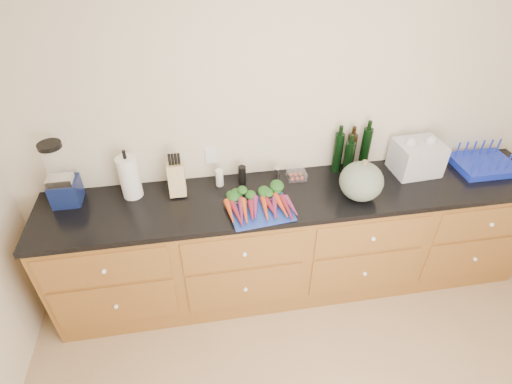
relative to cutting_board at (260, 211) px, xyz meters
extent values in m
cube|color=beige|center=(0.32, 0.48, 0.35)|extent=(4.10, 0.05, 2.60)
cube|color=brown|center=(0.32, 0.16, -0.50)|extent=(3.60, 0.60, 0.90)
cube|color=brown|center=(-1.03, -0.15, -0.23)|extent=(0.82, 0.01, 0.28)
sphere|color=white|center=(-1.03, -0.16, -0.23)|extent=(0.03, 0.03, 0.03)
cube|color=brown|center=(-1.03, -0.15, -0.59)|extent=(0.82, 0.01, 0.38)
sphere|color=white|center=(-1.03, -0.16, -0.59)|extent=(0.03, 0.03, 0.03)
cube|color=brown|center=(-0.13, -0.15, -0.23)|extent=(0.82, 0.01, 0.28)
sphere|color=white|center=(-0.13, -0.16, -0.23)|extent=(0.03, 0.03, 0.03)
cube|color=brown|center=(-0.13, -0.15, -0.59)|extent=(0.82, 0.01, 0.38)
sphere|color=white|center=(-0.13, -0.16, -0.59)|extent=(0.03, 0.03, 0.03)
cube|color=brown|center=(0.77, -0.15, -0.23)|extent=(0.82, 0.01, 0.28)
sphere|color=white|center=(0.77, -0.16, -0.23)|extent=(0.03, 0.03, 0.03)
cube|color=brown|center=(0.77, -0.15, -0.59)|extent=(0.82, 0.01, 0.38)
sphere|color=white|center=(0.77, -0.16, -0.59)|extent=(0.03, 0.03, 0.03)
cube|color=brown|center=(1.67, -0.15, -0.23)|extent=(0.82, 0.01, 0.28)
sphere|color=white|center=(1.67, -0.16, -0.23)|extent=(0.03, 0.03, 0.03)
cube|color=brown|center=(1.67, -0.15, -0.59)|extent=(0.82, 0.01, 0.38)
sphere|color=white|center=(1.67, -0.16, -0.59)|extent=(0.03, 0.03, 0.03)
cube|color=black|center=(0.32, 0.16, -0.03)|extent=(3.64, 0.62, 0.04)
cube|color=#1C359C|center=(0.00, 0.00, 0.00)|extent=(0.44, 0.35, 0.01)
cone|color=#D04718|center=(-0.20, -0.02, 0.03)|extent=(0.04, 0.21, 0.04)
cone|color=maroon|center=(-0.17, -0.02, 0.03)|extent=(0.04, 0.21, 0.04)
cone|color=#772552|center=(-0.13, -0.02, 0.03)|extent=(0.04, 0.21, 0.04)
cone|color=#D04718|center=(-0.10, -0.02, 0.03)|extent=(0.04, 0.21, 0.04)
cone|color=maroon|center=(-0.07, -0.02, 0.03)|extent=(0.04, 0.21, 0.04)
cone|color=#772552|center=(-0.03, -0.02, 0.03)|extent=(0.04, 0.21, 0.04)
ellipsoid|color=#1E4717|center=(-0.12, 0.14, 0.04)|extent=(0.21, 0.13, 0.06)
cone|color=#D04718|center=(0.03, -0.02, 0.03)|extent=(0.04, 0.21, 0.04)
cone|color=maroon|center=(0.07, -0.02, 0.03)|extent=(0.04, 0.21, 0.04)
cone|color=#772552|center=(0.10, -0.02, 0.03)|extent=(0.04, 0.21, 0.04)
cone|color=#D04718|center=(0.13, -0.02, 0.03)|extent=(0.04, 0.21, 0.04)
cone|color=maroon|center=(0.17, -0.02, 0.03)|extent=(0.04, 0.21, 0.04)
cone|color=#772552|center=(0.20, -0.02, 0.03)|extent=(0.04, 0.21, 0.04)
ellipsoid|color=#1E4717|center=(0.12, 0.14, 0.04)|extent=(0.21, 0.13, 0.06)
ellipsoid|color=#536353|center=(0.70, 0.04, 0.13)|extent=(0.30, 0.30, 0.27)
cube|color=#101B4B|center=(-1.27, 0.32, 0.08)|extent=(0.18, 0.18, 0.17)
cube|color=silver|center=(-1.27, 0.29, 0.19)|extent=(0.16, 0.11, 0.05)
cylinder|color=white|center=(-1.27, 0.32, 0.30)|extent=(0.14, 0.14, 0.23)
cylinder|color=black|center=(-1.27, 0.32, 0.44)|extent=(0.15, 0.15, 0.03)
cylinder|color=white|center=(-0.85, 0.32, 0.15)|extent=(0.14, 0.14, 0.30)
cube|color=tan|center=(-0.53, 0.30, 0.11)|extent=(0.11, 0.11, 0.23)
cylinder|color=white|center=(-0.24, 0.34, 0.06)|extent=(0.05, 0.05, 0.13)
cylinder|color=black|center=(-0.08, 0.34, 0.06)|extent=(0.06, 0.06, 0.14)
cylinder|color=silver|center=(0.18, 0.34, 0.04)|extent=(0.04, 0.04, 0.10)
cube|color=white|center=(0.33, 0.33, 0.03)|extent=(0.13, 0.11, 0.06)
cylinder|color=black|center=(0.64, 0.38, 0.15)|extent=(0.07, 0.07, 0.32)
cylinder|color=black|center=(0.75, 0.39, 0.14)|extent=(0.07, 0.07, 0.30)
cylinder|color=black|center=(0.85, 0.38, 0.16)|extent=(0.07, 0.07, 0.34)
cylinder|color=black|center=(0.70, 0.32, 0.13)|extent=(0.07, 0.07, 0.27)
cube|color=#1529BA|center=(1.77, 0.24, 0.02)|extent=(0.43, 0.34, 0.05)
camera|label=1|loc=(-0.36, -1.99, 1.71)|focal=28.00mm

